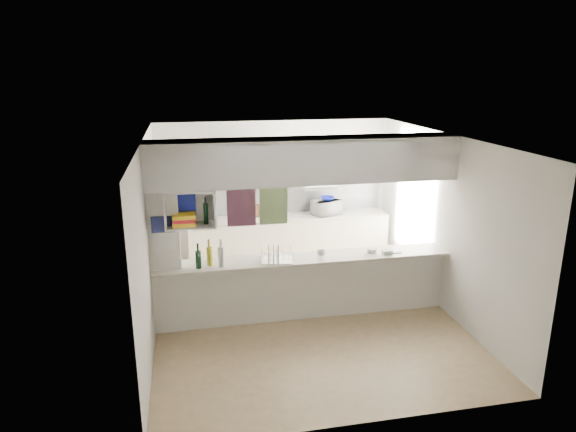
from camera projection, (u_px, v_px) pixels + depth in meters
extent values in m
plane|color=#8C7751|center=(304.00, 316.00, 7.48)|extent=(4.80, 4.80, 0.00)
plane|color=white|center=(306.00, 138.00, 6.76)|extent=(4.80, 4.80, 0.00)
plane|color=silver|center=(275.00, 192.00, 9.38)|extent=(4.20, 0.00, 4.20)
plane|color=silver|center=(149.00, 241.00, 6.71)|extent=(0.00, 4.80, 4.80)
plane|color=silver|center=(444.00, 223.00, 7.52)|extent=(0.00, 4.80, 4.80)
cube|color=silver|center=(304.00, 289.00, 7.35)|extent=(4.20, 0.15, 0.88)
cube|color=beige|center=(305.00, 259.00, 7.23)|extent=(4.20, 0.50, 0.04)
cube|color=white|center=(305.00, 160.00, 6.84)|extent=(4.20, 0.50, 0.60)
cube|color=silver|center=(165.00, 240.00, 6.75)|extent=(0.40, 0.18, 2.60)
cube|color=#191E4C|center=(163.00, 224.00, 6.59)|extent=(0.30, 0.01, 0.22)
cube|color=white|center=(164.00, 241.00, 6.66)|extent=(0.30, 0.01, 0.24)
cube|color=#2B1325|center=(241.00, 204.00, 7.06)|extent=(0.40, 0.02, 0.62)
cube|color=#176169|center=(273.00, 203.00, 7.14)|extent=(0.40, 0.02, 0.62)
cube|color=white|center=(191.00, 226.00, 6.67)|extent=(0.65, 0.35, 0.02)
cube|color=white|center=(189.00, 190.00, 6.54)|extent=(0.65, 0.35, 0.02)
cube|color=white|center=(190.00, 205.00, 6.75)|extent=(0.65, 0.02, 0.50)
cube|color=white|center=(165.00, 209.00, 6.54)|extent=(0.02, 0.35, 0.50)
cube|color=white|center=(214.00, 207.00, 6.66)|extent=(0.02, 0.35, 0.50)
cube|color=yellow|center=(184.00, 223.00, 6.64)|extent=(0.30, 0.24, 0.05)
cube|color=red|center=(184.00, 220.00, 6.63)|extent=(0.28, 0.22, 0.05)
cube|color=yellow|center=(184.00, 216.00, 6.61)|extent=(0.30, 0.24, 0.05)
cube|color=navy|center=(186.00, 206.00, 6.71)|extent=(0.26, 0.02, 0.34)
cylinder|color=black|center=(206.00, 214.00, 6.66)|extent=(0.06, 0.06, 0.28)
cube|color=#ECE3C8|center=(289.00, 241.00, 9.37)|extent=(3.60, 0.60, 0.90)
cube|color=beige|center=(289.00, 217.00, 9.24)|extent=(3.60, 0.63, 0.03)
cube|color=silver|center=(286.00, 196.00, 9.42)|extent=(3.60, 0.03, 0.60)
cube|color=#ECE3C8|center=(276.00, 163.00, 9.06)|extent=(2.62, 0.34, 0.72)
cube|color=white|center=(318.00, 184.00, 9.24)|extent=(0.60, 0.46, 0.12)
cube|color=silver|center=(321.00, 188.00, 9.04)|extent=(0.60, 0.02, 0.05)
imported|color=white|center=(326.00, 207.00, 9.31)|extent=(0.58, 0.48, 0.27)
imported|color=navy|center=(327.00, 198.00, 9.26)|extent=(0.25, 0.25, 0.06)
cube|color=silver|center=(277.00, 260.00, 7.10)|extent=(0.47, 0.38, 0.01)
cylinder|color=white|center=(269.00, 252.00, 7.06)|extent=(0.04, 0.22, 0.22)
cylinder|color=white|center=(274.00, 252.00, 7.06)|extent=(0.04, 0.22, 0.22)
cylinder|color=white|center=(278.00, 252.00, 7.07)|extent=(0.04, 0.22, 0.22)
imported|color=white|center=(321.00, 253.00, 7.22)|extent=(0.13, 0.13, 0.09)
cylinder|color=black|center=(198.00, 260.00, 6.80)|extent=(0.08, 0.08, 0.24)
cylinder|color=black|center=(198.00, 247.00, 6.75)|extent=(0.03, 0.03, 0.11)
cylinder|color=#969319|center=(209.00, 256.00, 6.90)|extent=(0.08, 0.08, 0.26)
cylinder|color=#969319|center=(209.00, 243.00, 6.85)|extent=(0.03, 0.03, 0.11)
cylinder|color=silver|center=(221.00, 257.00, 6.85)|extent=(0.08, 0.08, 0.27)
cylinder|color=silver|center=(221.00, 243.00, 6.80)|extent=(0.03, 0.03, 0.11)
cylinder|color=silver|center=(372.00, 250.00, 7.40)|extent=(0.14, 0.14, 0.07)
cube|color=silver|center=(387.00, 252.00, 7.34)|extent=(0.14, 0.10, 0.06)
cube|color=black|center=(396.00, 252.00, 7.41)|extent=(0.14, 0.07, 0.01)
cylinder|color=black|center=(252.00, 213.00, 9.14)|extent=(0.11, 0.11, 0.15)
cube|color=#522F1C|center=(256.00, 211.00, 9.17)|extent=(0.13, 0.11, 0.22)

